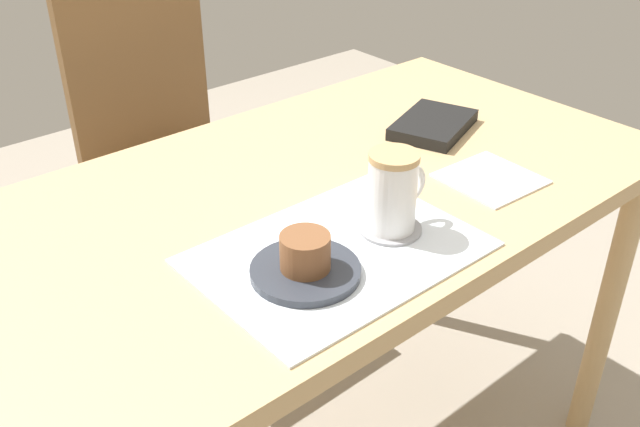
# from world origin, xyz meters

# --- Properties ---
(dining_table) EXTENTS (1.39, 0.69, 0.76)m
(dining_table) POSITION_xyz_m (0.00, 0.00, 0.67)
(dining_table) COLOR tan
(dining_table) RESTS_ON ground_plane
(wooden_chair) EXTENTS (0.43, 0.43, 0.93)m
(wooden_chair) POSITION_xyz_m (0.15, 0.71, 0.51)
(wooden_chair) COLOR brown
(wooden_chair) RESTS_ON ground_plane
(placemat) EXTENTS (0.41, 0.29, 0.00)m
(placemat) POSITION_xyz_m (-0.05, -0.18, 0.76)
(placemat) COLOR white
(placemat) RESTS_ON dining_table
(pastry_plate) EXTENTS (0.16, 0.16, 0.01)m
(pastry_plate) POSITION_xyz_m (-0.12, -0.19, 0.77)
(pastry_plate) COLOR #333842
(pastry_plate) RESTS_ON placemat
(pastry) EXTENTS (0.07, 0.07, 0.05)m
(pastry) POSITION_xyz_m (-0.12, -0.19, 0.80)
(pastry) COLOR brown
(pastry) RESTS_ON pastry_plate
(coffee_coaster) EXTENTS (0.10, 0.10, 0.00)m
(coffee_coaster) POSITION_xyz_m (0.05, -0.18, 0.76)
(coffee_coaster) COLOR #99999E
(coffee_coaster) RESTS_ON placemat
(coffee_mug) EXTENTS (0.11, 0.08, 0.12)m
(coffee_mug) POSITION_xyz_m (0.05, -0.18, 0.83)
(coffee_mug) COLOR white
(coffee_mug) RESTS_ON coffee_coaster
(paper_napkin) EXTENTS (0.16, 0.16, 0.00)m
(paper_napkin) POSITION_xyz_m (0.30, -0.18, 0.76)
(paper_napkin) COLOR white
(paper_napkin) RESTS_ON dining_table
(small_book) EXTENTS (0.21, 0.18, 0.02)m
(small_book) POSITION_xyz_m (0.38, 0.03, 0.77)
(small_book) COLOR black
(small_book) RESTS_ON dining_table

